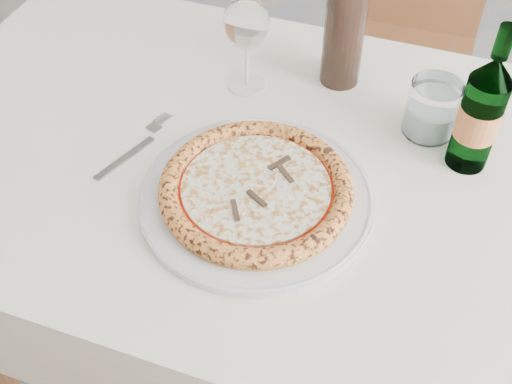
% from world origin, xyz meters
% --- Properties ---
extents(dining_table, '(1.44, 0.97, 0.76)m').
position_xyz_m(dining_table, '(-0.22, 0.03, 0.66)').
color(dining_table, brown).
rests_on(dining_table, floor).
extents(chair_far, '(0.47, 0.47, 0.93)m').
position_xyz_m(chair_far, '(-0.26, 0.87, 0.53)').
color(chair_far, brown).
rests_on(chair_far, floor).
extents(plate, '(0.36, 0.36, 0.02)m').
position_xyz_m(plate, '(-0.22, -0.07, 0.76)').
color(plate, silver).
rests_on(plate, dining_table).
extents(pizza, '(0.29, 0.29, 0.03)m').
position_xyz_m(pizza, '(-0.22, -0.07, 0.78)').
color(pizza, tan).
rests_on(pizza, plate).
extents(fork, '(0.04, 0.18, 0.00)m').
position_xyz_m(fork, '(-0.45, -0.06, 0.76)').
color(fork, gray).
rests_on(fork, dining_table).
extents(wine_glass, '(0.08, 0.08, 0.18)m').
position_xyz_m(wine_glass, '(-0.36, 0.17, 0.88)').
color(wine_glass, silver).
rests_on(wine_glass, dining_table).
extents(tumbler, '(0.09, 0.09, 0.10)m').
position_xyz_m(tumbler, '(-0.03, 0.21, 0.80)').
color(tumbler, white).
rests_on(tumbler, dining_table).
extents(beer_bottle, '(0.07, 0.07, 0.25)m').
position_xyz_m(beer_bottle, '(0.05, 0.16, 0.86)').
color(beer_bottle, '#245B2D').
rests_on(beer_bottle, dining_table).
extents(wine_bottle, '(0.07, 0.07, 0.29)m').
position_xyz_m(wine_bottle, '(-0.22, 0.27, 0.88)').
color(wine_bottle, black).
rests_on(wine_bottle, dining_table).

